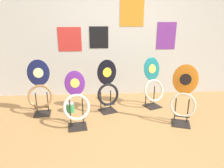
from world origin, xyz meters
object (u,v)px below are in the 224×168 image
toilet_seat_display_jazz_black (108,89)px  toilet_seat_display_navy_moon (40,91)px  toilet_seat_display_teal_sax (153,84)px  toilet_seat_display_purple_note (76,103)px  toilet_seat_display_orange_sun (184,96)px  paint_can (70,107)px

toilet_seat_display_jazz_black → toilet_seat_display_navy_moon: (-1.17, -0.04, 0.01)m
toilet_seat_display_teal_sax → toilet_seat_display_purple_note: toilet_seat_display_teal_sax is taller
toilet_seat_display_jazz_black → toilet_seat_display_orange_sun: size_ratio=0.98×
toilet_seat_display_teal_sax → paint_can: (-1.54, -0.16, -0.36)m
toilet_seat_display_purple_note → paint_can: bearing=108.4°
toilet_seat_display_jazz_black → toilet_seat_display_navy_moon: size_ratio=0.98×
toilet_seat_display_navy_moon → toilet_seat_display_orange_sun: (2.32, -0.51, 0.05)m
toilet_seat_display_jazz_black → paint_can: toilet_seat_display_jazz_black is taller
toilet_seat_display_teal_sax → toilet_seat_display_jazz_black: (-0.86, -0.17, -0.03)m
toilet_seat_display_teal_sax → toilet_seat_display_orange_sun: size_ratio=0.98×
toilet_seat_display_jazz_black → toilet_seat_display_teal_sax: bearing=11.3°
paint_can → toilet_seat_display_jazz_black: bearing=-1.3°
toilet_seat_display_purple_note → paint_can: 0.66m
toilet_seat_display_purple_note → toilet_seat_display_jazz_black: (0.50, 0.54, 0.02)m
toilet_seat_display_jazz_black → toilet_seat_display_navy_moon: toilet_seat_display_navy_moon is taller
toilet_seat_display_navy_moon → toilet_seat_display_orange_sun: bearing=-12.4°
toilet_seat_display_teal_sax → toilet_seat_display_jazz_black: 0.88m
toilet_seat_display_navy_moon → paint_can: (0.49, 0.05, -0.34)m
toilet_seat_display_purple_note → toilet_seat_display_jazz_black: 0.74m
toilet_seat_display_purple_note → paint_can: size_ratio=5.08×
toilet_seat_display_jazz_black → toilet_seat_display_purple_note: bearing=-132.6°
toilet_seat_display_orange_sun → paint_can: size_ratio=5.63×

